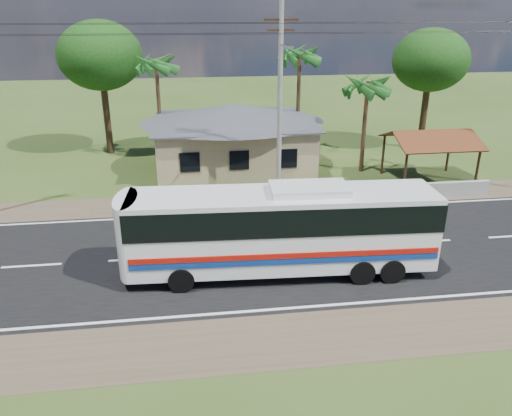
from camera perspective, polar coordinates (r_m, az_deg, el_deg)
The scene contains 14 objects.
ground at distance 22.82m, azimuth -2.08°, elevation -5.21°, with size 120.00×120.00×0.00m, color #2E4819.
road at distance 22.82m, azimuth -2.08°, elevation -5.19°, with size 120.00×16.00×0.03m.
house at distance 34.21m, azimuth -2.63°, elevation 8.90°, with size 12.40×10.00×5.00m.
waiting_shed at distance 33.22m, azimuth 19.39°, elevation 7.42°, with size 5.20×4.48×3.35m.
concrete_barrier at distance 30.95m, azimuth 19.51°, elevation 1.93°, with size 7.00×0.30×0.90m, color #9E9E99.
utility_poles at distance 27.46m, azimuth 2.06°, elevation 12.26°, with size 32.80×2.22×11.00m.
palm_near at distance 33.53m, azimuth 12.64°, elevation 13.47°, with size 2.80×2.80×6.70m.
palm_mid at distance 36.69m, azimuth 5.02°, elevation 16.90°, with size 2.80×2.80×8.20m.
palm_far at distance 36.44m, azimuth -11.36°, elevation 15.77°, with size 2.80×2.80×7.70m.
tree_behind_house at distance 38.81m, azimuth -17.39°, elevation 16.25°, with size 6.00×6.00×9.61m.
tree_behind_shed at distance 40.53m, azimuth 19.33°, elevation 15.62°, with size 5.60×5.60×9.02m.
coach_bus at distance 20.34m, azimuth 3.09°, elevation -1.88°, with size 12.59×3.24×3.87m.
motorcycle at distance 29.10m, azimuth -5.00°, elevation 1.86°, with size 0.57×1.62×0.85m, color black.
person at distance 27.59m, azimuth 11.48°, elevation 1.37°, with size 0.66×0.43×1.80m, color navy.
Camera 1 is at (-1.86, -20.18, 10.51)m, focal length 35.00 mm.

